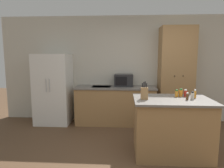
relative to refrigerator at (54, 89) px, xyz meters
name	(u,v)px	position (x,y,z in m)	size (l,w,h in m)	color
wall_back	(145,69)	(2.21, 0.36, 0.46)	(7.20, 0.06, 2.60)	beige
refrigerator	(54,89)	(0.00, 0.00, 0.00)	(0.81, 0.69, 1.67)	white
back_counter	(115,105)	(1.50, 0.03, -0.38)	(1.91, 0.64, 0.90)	#9E7547
pantry_cabinet	(176,77)	(2.91, 0.07, 0.31)	(0.76, 0.55, 2.29)	#9E7547
kitchen_island	(171,126)	(2.49, -1.44, -0.37)	(1.25, 0.87, 0.94)	#9E7547
microwave	(123,80)	(1.69, 0.14, 0.21)	(0.45, 0.34, 0.29)	#232326
knife_block	(144,93)	(2.03, -1.49, 0.20)	(0.11, 0.09, 0.29)	#9E7547
spice_bottle_tall_dark	(195,94)	(2.88, -1.34, 0.17)	(0.04, 0.04, 0.14)	orange
spice_bottle_short_red	(187,96)	(2.71, -1.50, 0.16)	(0.04, 0.04, 0.12)	#563319
spice_bottle_amber_oil	(192,96)	(2.80, -1.45, 0.16)	(0.05, 0.05, 0.13)	beige
spice_bottle_green_herb	(177,93)	(2.60, -1.26, 0.16)	(0.05, 0.05, 0.12)	orange
spice_bottle_pale_salt	(186,93)	(2.76, -1.23, 0.16)	(0.06, 0.06, 0.12)	#B2281E
spice_bottle_orange_cap	(181,93)	(2.68, -1.23, 0.16)	(0.06, 0.06, 0.13)	orange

